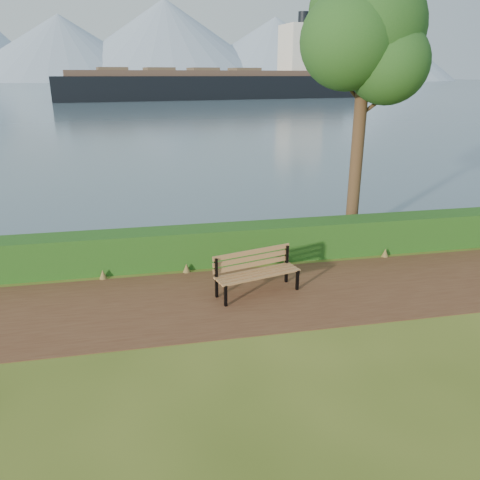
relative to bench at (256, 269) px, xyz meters
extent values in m
plane|color=#435418|center=(-0.39, -0.56, -0.58)|extent=(140.00, 140.00, 0.00)
cube|color=#522D1C|center=(-0.39, -0.26, -0.58)|extent=(40.00, 3.40, 0.01)
cube|color=#144614|center=(-0.39, 2.04, -0.08)|extent=(32.00, 0.85, 1.00)
cube|color=#42576B|center=(-0.39, 259.44, -0.58)|extent=(700.00, 510.00, 0.00)
cone|color=#8194AC|center=(-60.39, 394.44, 23.42)|extent=(160.00, 160.00, 48.00)
cone|color=#8194AC|center=(19.61, 404.44, 30.42)|extent=(190.00, 190.00, 62.00)
cone|color=#8194AC|center=(109.61, 399.44, 24.42)|extent=(170.00, 170.00, 50.00)
cone|color=#8194AC|center=(199.61, 409.44, 28.42)|extent=(150.00, 150.00, 58.00)
cone|color=#8194AC|center=(-10.39, 429.44, 16.92)|extent=(120.00, 120.00, 35.00)
cone|color=#8194AC|center=(149.61, 424.44, 19.42)|extent=(130.00, 130.00, 40.00)
cube|color=black|center=(-0.82, -0.58, -0.33)|extent=(0.07, 0.08, 0.50)
cube|color=black|center=(-0.94, -0.11, -0.10)|extent=(0.07, 0.08, 0.96)
cube|color=black|center=(-0.88, -0.35, -0.11)|extent=(0.21, 0.58, 0.06)
cube|color=black|center=(1.00, -0.09, -0.33)|extent=(0.07, 0.08, 0.50)
cube|color=black|center=(0.87, 0.38, -0.10)|extent=(0.07, 0.08, 0.96)
cube|color=black|center=(0.93, 0.15, -0.11)|extent=(0.21, 0.58, 0.06)
cube|color=brown|center=(0.08, -0.31, -0.08)|extent=(1.97, 0.62, 0.04)
cube|color=brown|center=(0.05, -0.17, -0.08)|extent=(1.97, 0.62, 0.04)
cube|color=brown|center=(0.01, -0.03, -0.08)|extent=(1.97, 0.62, 0.04)
cube|color=brown|center=(-0.03, 0.10, -0.08)|extent=(1.97, 0.62, 0.04)
cube|color=brown|center=(-0.05, 0.17, 0.06)|extent=(1.96, 0.57, 0.12)
cube|color=brown|center=(-0.05, 0.17, 0.21)|extent=(1.96, 0.57, 0.12)
cube|color=brown|center=(-0.05, 0.17, 0.37)|extent=(1.96, 0.57, 0.12)
cylinder|color=#3C2718|center=(3.81, 3.21, 2.73)|extent=(0.37, 0.37, 6.63)
sphere|color=#184918|center=(3.81, 3.21, 5.49)|extent=(3.13, 3.13, 3.13)
sphere|color=#184918|center=(4.56, 3.66, 4.94)|extent=(2.39, 2.39, 2.39)
sphere|color=#184918|center=(3.14, 2.87, 5.13)|extent=(2.58, 2.58, 2.58)
sphere|color=#184918|center=(4.22, 2.64, 4.57)|extent=(2.21, 2.21, 2.21)
sphere|color=#184918|center=(3.33, 3.66, 5.95)|extent=(2.03, 2.03, 2.03)
cylinder|color=#3C2718|center=(4.23, 3.21, 3.47)|extent=(0.97, 0.11, 0.72)
cylinder|color=#3C2718|center=(3.45, 3.30, 3.93)|extent=(0.75, 0.35, 0.66)
cube|color=black|center=(12.51, 92.71, 0.80)|extent=(64.81, 19.99, 6.40)
cube|color=#4C392D|center=(12.51, 92.71, 4.55)|extent=(59.60, 18.20, 1.10)
cube|color=silver|center=(32.75, 95.92, 9.49)|extent=(9.32, 8.75, 10.06)
cylinder|color=black|center=(32.75, 95.92, 15.43)|extent=(2.20, 2.20, 3.20)
cube|color=brown|center=(-7.72, 89.49, 5.28)|extent=(6.37, 6.82, 0.73)
cube|color=brown|center=(1.31, 90.92, 5.28)|extent=(6.37, 6.82, 0.73)
cube|color=brown|center=(10.35, 92.36, 5.28)|extent=(6.37, 6.82, 0.73)
cube|color=brown|center=(19.38, 93.80, 5.28)|extent=(6.37, 6.82, 0.73)
camera|label=1|loc=(-2.33, -9.77, 4.28)|focal=35.00mm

